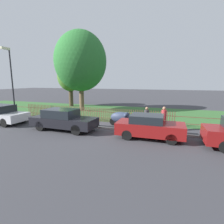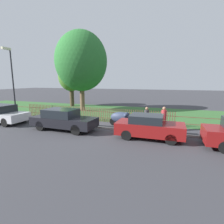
% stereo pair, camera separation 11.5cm
% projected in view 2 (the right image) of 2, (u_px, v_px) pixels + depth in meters
% --- Properties ---
extents(ground_plane, '(120.00, 120.00, 0.00)m').
position_uv_depth(ground_plane, '(79.00, 126.00, 12.81)').
color(ground_plane, '#38383D').
extents(kerb_stone, '(41.67, 0.20, 0.12)m').
position_uv_depth(kerb_stone, '(80.00, 125.00, 12.89)').
color(kerb_stone, gray).
rests_on(kerb_stone, ground).
extents(grass_strip, '(41.67, 9.08, 0.01)m').
position_uv_depth(grass_strip, '(110.00, 112.00, 18.90)').
color(grass_strip, '#33602D').
rests_on(grass_strip, ground).
extents(park_fence, '(41.67, 0.05, 1.14)m').
position_uv_depth(park_fence, '(92.00, 114.00, 14.60)').
color(park_fence, brown).
rests_on(park_fence, ground).
extents(parked_car_black_saloon, '(4.09, 1.90, 1.45)m').
position_uv_depth(parked_car_black_saloon, '(2.00, 114.00, 13.75)').
color(parked_car_black_saloon, '#BCBCC1').
rests_on(parked_car_black_saloon, ground).
extents(parked_car_navy_estate, '(4.49, 1.75, 1.42)m').
position_uv_depth(parked_car_navy_estate, '(63.00, 119.00, 11.85)').
color(parked_car_navy_estate, black).
rests_on(parked_car_navy_estate, ground).
extents(parked_car_red_compact, '(3.84, 1.70, 1.38)m').
position_uv_depth(parked_car_red_compact, '(149.00, 127.00, 10.05)').
color(parked_car_red_compact, maroon).
rests_on(parked_car_red_compact, ground).
extents(covered_motorcycle, '(1.85, 0.80, 1.06)m').
position_uv_depth(covered_motorcycle, '(122.00, 118.00, 12.82)').
color(covered_motorcycle, black).
rests_on(covered_motorcycle, ground).
extents(tree_nearest_kerb, '(3.28, 3.28, 5.76)m').
position_uv_depth(tree_nearest_kerb, '(71.00, 77.00, 22.73)').
color(tree_nearest_kerb, '#473828').
rests_on(tree_nearest_kerb, ground).
extents(tree_behind_motorcycle, '(5.57, 5.57, 8.59)m').
position_uv_depth(tree_behind_motorcycle, '(81.00, 61.00, 18.77)').
color(tree_behind_motorcycle, brown).
rests_on(tree_behind_motorcycle, ground).
extents(pedestrian_near_fence, '(0.44, 0.44, 1.55)m').
position_uv_depth(pedestrian_near_fence, '(147.00, 117.00, 11.98)').
color(pedestrian_near_fence, slate).
rests_on(pedestrian_near_fence, ground).
extents(pedestrian_by_lamp, '(0.47, 0.47, 1.66)m').
position_uv_depth(pedestrian_by_lamp, '(164.00, 118.00, 11.37)').
color(pedestrian_by_lamp, '#7F6B51').
rests_on(pedestrian_by_lamp, ground).
extents(street_lamp, '(0.20, 0.78, 5.97)m').
position_uv_depth(street_lamp, '(11.00, 76.00, 14.66)').
color(street_lamp, black).
rests_on(street_lamp, ground).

